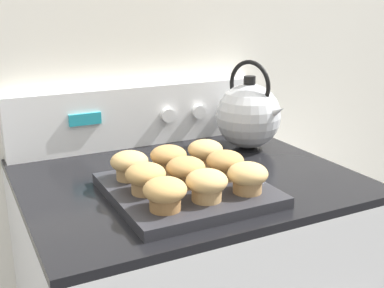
% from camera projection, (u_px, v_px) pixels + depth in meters
% --- Properties ---
extents(wall_back, '(8.00, 0.05, 2.40)m').
position_uv_depth(wall_back, '(131.00, 37.00, 1.30)').
color(wall_back, silver).
rests_on(wall_back, ground_plane).
extents(control_panel, '(0.71, 0.07, 0.16)m').
position_uv_depth(control_panel, '(141.00, 115.00, 1.31)').
color(control_panel, white).
rests_on(control_panel, stove_range).
extents(muffin_pan, '(0.31, 0.31, 0.02)m').
position_uv_depth(muffin_pan, '(187.00, 190.00, 0.98)').
color(muffin_pan, '#28282D').
rests_on(muffin_pan, stove_range).
extents(muffin_r0_c0, '(0.08, 0.08, 0.06)m').
position_uv_depth(muffin_r0_c0, '(165.00, 193.00, 0.86)').
color(muffin_r0_c0, olive).
rests_on(muffin_r0_c0, muffin_pan).
extents(muffin_r0_c1, '(0.08, 0.08, 0.06)m').
position_uv_depth(muffin_r0_c1, '(207.00, 184.00, 0.90)').
color(muffin_r0_c1, tan).
rests_on(muffin_r0_c1, muffin_pan).
extents(muffin_r0_c2, '(0.08, 0.08, 0.06)m').
position_uv_depth(muffin_r0_c2, '(248.00, 177.00, 0.93)').
color(muffin_r0_c2, '#A37A4C').
rests_on(muffin_r0_c2, muffin_pan).
extents(muffin_r1_c0, '(0.08, 0.08, 0.06)m').
position_uv_depth(muffin_r1_c0, '(146.00, 177.00, 0.93)').
color(muffin_r1_c0, '#A37A4C').
rests_on(muffin_r1_c0, muffin_pan).
extents(muffin_r1_c1, '(0.08, 0.08, 0.06)m').
position_uv_depth(muffin_r1_c1, '(186.00, 171.00, 0.97)').
color(muffin_r1_c1, '#A37A4C').
rests_on(muffin_r1_c1, muffin_pan).
extents(muffin_r1_c2, '(0.08, 0.08, 0.06)m').
position_uv_depth(muffin_r1_c2, '(225.00, 164.00, 1.01)').
color(muffin_r1_c2, tan).
rests_on(muffin_r1_c2, muffin_pan).
extents(muffin_r2_c0, '(0.08, 0.08, 0.06)m').
position_uv_depth(muffin_r2_c0, '(129.00, 164.00, 1.00)').
color(muffin_r2_c0, tan).
rests_on(muffin_r2_c0, muffin_pan).
extents(muffin_r2_c1, '(0.08, 0.08, 0.06)m').
position_uv_depth(muffin_r2_c1, '(168.00, 158.00, 1.04)').
color(muffin_r2_c1, tan).
rests_on(muffin_r2_c1, muffin_pan).
extents(muffin_r2_c2, '(0.08, 0.08, 0.06)m').
position_uv_depth(muffin_r2_c2, '(205.00, 152.00, 1.09)').
color(muffin_r2_c2, '#A37A4C').
rests_on(muffin_r2_c2, muffin_pan).
extents(tea_kettle, '(0.17, 0.21, 0.24)m').
position_uv_depth(tea_kettle, '(249.00, 115.00, 1.28)').
color(tea_kettle, silver).
rests_on(tea_kettle, stove_range).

